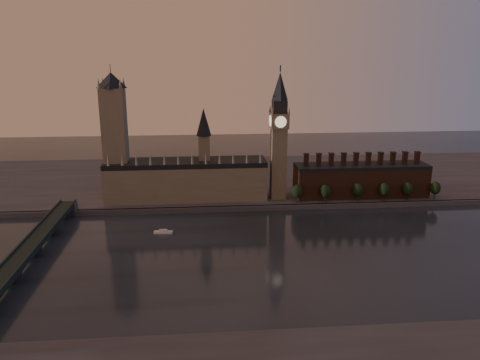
# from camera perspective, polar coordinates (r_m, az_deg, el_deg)

# --- Properties ---
(ground) EXTENTS (900.00, 900.00, 0.00)m
(ground) POSITION_cam_1_polar(r_m,az_deg,el_deg) (288.41, 6.18, -9.46)
(ground) COLOR black
(ground) RESTS_ON ground
(north_bank) EXTENTS (900.00, 182.00, 4.00)m
(north_bank) POSITION_cam_1_polar(r_m,az_deg,el_deg) (453.73, 1.95, 0.14)
(north_bank) COLOR #4E4E53
(north_bank) RESTS_ON ground
(palace_of_westminster) EXTENTS (130.00, 30.30, 74.00)m
(palace_of_westminster) POSITION_cam_1_polar(r_m,az_deg,el_deg) (384.77, -6.47, 0.31)
(palace_of_westminster) COLOR #7B7258
(palace_of_westminster) RESTS_ON north_bank
(victoria_tower) EXTENTS (24.00, 24.00, 108.00)m
(victoria_tower) POSITION_cam_1_polar(r_m,az_deg,el_deg) (382.79, -15.02, 5.55)
(victoria_tower) COLOR #7B7258
(victoria_tower) RESTS_ON north_bank
(big_ben) EXTENTS (15.00, 15.00, 107.00)m
(big_ben) POSITION_cam_1_polar(r_m,az_deg,el_deg) (377.54, 4.77, 5.54)
(big_ben) COLOR #7B7258
(big_ben) RESTS_ON north_bank
(chimney_block) EXTENTS (110.00, 25.00, 37.00)m
(chimney_block) POSITION_cam_1_polar(r_m,az_deg,el_deg) (403.33, 14.50, 0.05)
(chimney_block) COLOR #4C2C1D
(chimney_block) RESTS_ON north_bank
(embankment_tree_0) EXTENTS (8.60, 8.60, 14.88)m
(embankment_tree_0) POSITION_cam_1_polar(r_m,az_deg,el_deg) (375.40, 7.00, -1.38)
(embankment_tree_0) COLOR black
(embankment_tree_0) RESTS_ON north_bank
(embankment_tree_1) EXTENTS (8.60, 8.60, 14.88)m
(embankment_tree_1) POSITION_cam_1_polar(r_m,az_deg,el_deg) (379.47, 10.36, -1.34)
(embankment_tree_1) COLOR black
(embankment_tree_1) RESTS_ON north_bank
(embankment_tree_2) EXTENTS (8.60, 8.60, 14.88)m
(embankment_tree_2) POSITION_cam_1_polar(r_m,az_deg,el_deg) (388.22, 14.17, -1.18)
(embankment_tree_2) COLOR black
(embankment_tree_2) RESTS_ON north_bank
(embankment_tree_3) EXTENTS (8.60, 8.60, 14.88)m
(embankment_tree_3) POSITION_cam_1_polar(r_m,az_deg,el_deg) (395.07, 17.16, -1.12)
(embankment_tree_3) COLOR black
(embankment_tree_3) RESTS_ON north_bank
(embankment_tree_4) EXTENTS (8.60, 8.60, 14.88)m
(embankment_tree_4) POSITION_cam_1_polar(r_m,az_deg,el_deg) (403.59, 19.77, -1.01)
(embankment_tree_4) COLOR black
(embankment_tree_4) RESTS_ON north_bank
(embankment_tree_5) EXTENTS (8.60, 8.60, 14.88)m
(embankment_tree_5) POSITION_cam_1_polar(r_m,az_deg,el_deg) (413.86, 22.70, -0.90)
(embankment_tree_5) COLOR black
(embankment_tree_5) RESTS_ON north_bank
(westminster_bridge) EXTENTS (14.00, 200.00, 11.55)m
(westminster_bridge) POSITION_cam_1_polar(r_m,az_deg,el_deg) (296.21, -24.95, -8.62)
(westminster_bridge) COLOR black
(westminster_bridge) RESTS_ON ground
(river_boat) EXTENTS (13.07, 4.68, 2.56)m
(river_boat) POSITION_cam_1_polar(r_m,az_deg,el_deg) (328.34, -9.34, -6.25)
(river_boat) COLOR silver
(river_boat) RESTS_ON ground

